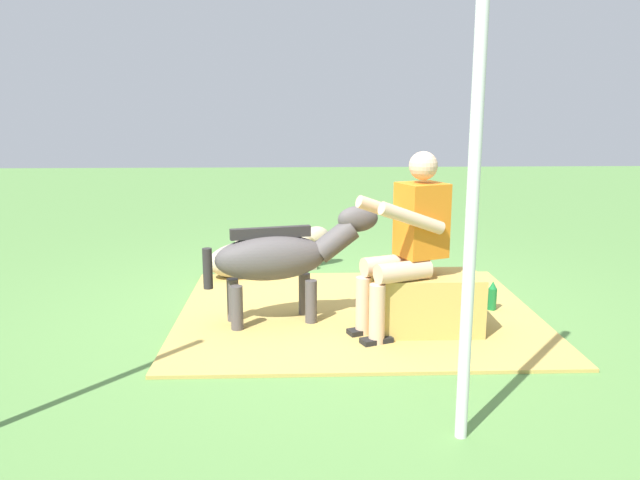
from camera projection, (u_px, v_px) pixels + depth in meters
name	position (u px, v px, depth m)	size (l,w,h in m)	color
ground_plane	(324.00, 310.00, 5.12)	(24.00, 24.00, 0.00)	#568442
hay_patch	(357.00, 313.00, 5.02)	(2.80, 2.35, 0.02)	tan
hay_bale	(425.00, 304.00, 4.57)	(0.77, 0.43, 0.44)	tan
person_seated	(407.00, 238.00, 4.42)	(0.72, 0.57, 1.32)	#D8AD8C
pony_standing	(283.00, 257.00, 4.71)	(1.33, 0.53, 0.88)	#4C4747
pony_lying	(260.00, 256.00, 6.14)	(1.29, 0.90, 0.42)	tan
soda_bottle	(492.00, 297.00, 5.05)	(0.07, 0.07, 0.26)	#197233
tent_pole_left	(472.00, 206.00, 2.93)	(0.06, 0.06, 2.35)	silver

